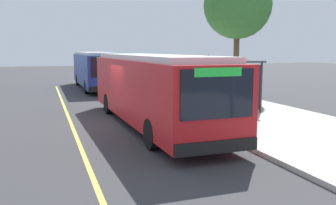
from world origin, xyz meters
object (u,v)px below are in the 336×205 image
Objects in this scene: pedestrian_commuter at (210,94)px; transit_bus_main at (152,87)px; transit_bus_second at (96,69)px; route_sign_post at (208,78)px; waiting_bench at (236,100)px.

transit_bus_main is at bearing -72.00° from pedestrian_commuter.
route_sign_post is at bearing 9.73° from transit_bus_second.
transit_bus_main is 3.34m from pedestrian_commuter.
waiting_bench is 3.30m from route_sign_post.
pedestrian_commuter is at bearing 12.57° from transit_bus_second.
pedestrian_commuter is at bearing -65.03° from waiting_bench.
waiting_bench is (13.99, 5.11, -0.98)m from transit_bus_second.
transit_bus_main reaches higher than pedestrian_commuter.
pedestrian_commuter is (-1.01, 0.59, -0.84)m from route_sign_post.
transit_bus_second is 16.07m from route_sign_post.
transit_bus_second is 4.01× the size of route_sign_post.
transit_bus_main is 15.85m from transit_bus_second.
route_sign_post is at bearing -30.55° from pedestrian_commuter.
transit_bus_main is at bearing -69.38° from waiting_bench.
transit_bus_second reaches higher than waiting_bench.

